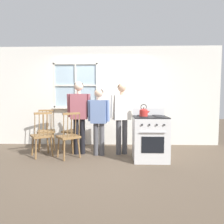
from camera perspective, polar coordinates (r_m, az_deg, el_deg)
ground_plane at (r=4.36m, az=-4.06°, el=-13.44°), size 16.00×16.00×0.00m
wall_back at (r=5.54m, az=-2.23°, el=4.31°), size 6.40×0.16×2.70m
chair_by_window at (r=4.75m, az=-19.35°, el=-6.47°), size 0.57×0.57×1.00m
chair_near_wall at (r=5.16m, az=-11.01°, el=-5.45°), size 0.56×0.55×1.00m
chair_center_cluster at (r=5.35m, az=-18.20°, el=-5.25°), size 0.52×0.51×1.00m
chair_near_stove at (r=4.47m, az=-12.23°, el=-6.97°), size 0.58×0.57×1.00m
person_elderly_left at (r=4.66m, az=-9.40°, el=0.49°), size 0.54×0.24×1.68m
person_teen_center at (r=4.51m, az=-3.79°, el=-1.09°), size 0.51×0.25×1.52m
person_adult_right at (r=4.60m, az=2.81°, el=-0.07°), size 0.55×0.33×1.63m
stove at (r=4.31m, az=10.82°, el=-7.20°), size 0.71×0.68×1.08m
kettle at (r=4.09m, az=9.03°, el=-0.01°), size 0.21×0.17×0.25m
potted_plant at (r=5.57m, az=-10.54°, el=2.01°), size 0.17×0.17×0.31m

